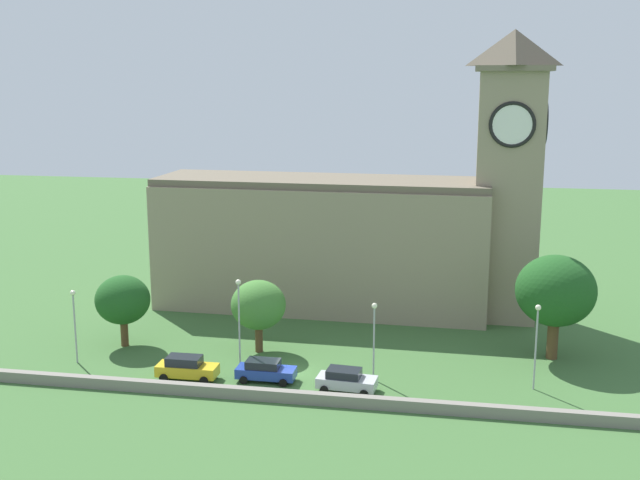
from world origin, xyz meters
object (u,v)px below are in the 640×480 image
streetlamp_east_mid (537,333)px  car_silver (346,380)px  streetlamp_central (374,328)px  car_blue (265,370)px  church (356,231)px  streetlamp_west_mid (239,310)px  car_yellow (187,368)px  tree_riverside_west (123,300)px  streetlamp_west_end (74,314)px  tree_by_tower (556,291)px  tree_riverside_east (258,305)px

streetlamp_east_mid → car_silver: bearing=-168.6°
streetlamp_central → car_blue: bearing=-168.3°
church → car_silver: size_ratio=8.37×
church → streetlamp_west_mid: church is taller
car_yellow → car_blue: bearing=7.2°
church → streetlamp_central: (4.00, -18.95, -3.85)m
streetlamp_east_mid → tree_riverside_west: (-34.71, 3.66, -0.30)m
church → tree_riverside_west: church is taller
car_silver → streetlamp_west_end: streetlamp_west_end is taller
car_yellow → tree_by_tower: bearing=19.0°
streetlamp_west_end → tree_riverside_west: size_ratio=0.98×
streetlamp_central → tree_riverside_west: tree_riverside_west is taller
streetlamp_west_mid → car_yellow: bearing=-141.2°
car_silver → streetlamp_west_mid: size_ratio=0.61×
car_blue → streetlamp_west_mid: 5.30m
tree_by_tower → tree_riverside_east: bearing=-173.5°
car_silver → streetlamp_central: (1.80, 2.51, 3.38)m
streetlamp_west_end → streetlamp_central: bearing=1.5°
church → tree_riverside_west: 24.14m
streetlamp_west_end → tree_riverside_east: bearing=20.2°
tree_riverside_east → streetlamp_west_end: bearing=-159.8°
car_blue → streetlamp_east_mid: (20.48, 2.01, 3.63)m
car_yellow → tree_riverside_east: size_ratio=0.76×
car_yellow → streetlamp_west_mid: size_ratio=0.64×
car_blue → streetlamp_east_mid: size_ratio=0.69×
church → car_blue: 22.30m
car_silver → tree_riverside_west: tree_riverside_west is taller
church → streetlamp_east_mid: size_ratio=5.78×
streetlamp_west_end → car_yellow: bearing=-10.3°
tree_by_tower → car_blue: bearing=-158.0°
streetlamp_east_mid → streetlamp_west_end: bearing=-178.5°
tree_by_tower → tree_riverside_east: (-24.74, -2.81, -1.69)m
streetlamp_west_mid → streetlamp_central: bearing=-1.8°
streetlamp_central → streetlamp_west_mid: bearing=178.2°
church → car_yellow: size_ratio=8.05×
car_blue → tree_riverside_east: tree_riverside_east is taller
tree_riverside_west → streetlamp_central: bearing=-10.0°
church → tree_by_tower: size_ratio=4.34×
car_silver → tree_by_tower: tree_by_tower is taller
church → tree_riverside_east: (-6.44, -14.35, -3.91)m
streetlamp_west_mid → tree_riverside_west: streetlamp_west_mid is taller
car_yellow → streetlamp_east_mid: (26.64, 2.80, 3.54)m
car_blue → streetlamp_east_mid: streetlamp_east_mid is taller
church → tree_riverside_west: size_ratio=6.06×
car_silver → tree_riverside_east: bearing=140.5°
tree_riverside_west → car_blue: bearing=-21.7°
streetlamp_west_mid → tree_by_tower: bearing=15.7°
car_yellow → tree_riverside_east: bearing=60.6°
streetlamp_west_mid → tree_by_tower: (25.22, 7.07, 0.90)m
car_silver → tree_riverside_west: size_ratio=0.72×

